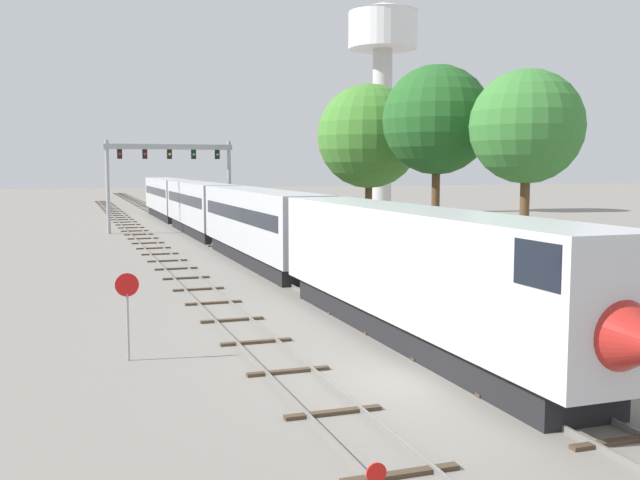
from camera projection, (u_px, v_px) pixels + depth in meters
ground_plane at (421, 380)px, 21.78m from camera, size 400.00×400.00×0.00m
track_main at (182, 225)px, 78.83m from camera, size 2.60×200.00×0.16m
track_near at (151, 245)px, 58.24m from camera, size 2.60×160.00×0.16m
passenger_train at (223, 213)px, 58.30m from camera, size 3.04×89.50×4.80m
signal_gantry at (170, 165)px, 70.10m from camera, size 12.10×0.49×8.74m
water_tower at (383, 50)px, 97.79m from camera, size 9.31×9.31×27.90m
stop_sign at (127, 304)px, 23.77m from camera, size 0.76×0.08×2.88m
trackside_tree_left at (437, 120)px, 49.52m from camera, size 7.38×7.38×13.12m
trackside_tree_mid at (369, 136)px, 57.13m from camera, size 8.07×8.07×12.67m
trackside_tree_right at (527, 127)px, 43.06m from camera, size 6.71×6.71×11.98m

